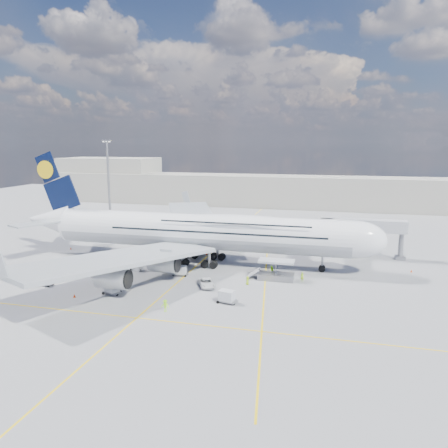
% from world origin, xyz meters
% --- Properties ---
extents(ground, '(300.00, 300.00, 0.00)m').
position_xyz_m(ground, '(0.00, 0.00, 0.00)').
color(ground, gray).
rests_on(ground, ground).
extents(taxi_line_main, '(0.25, 220.00, 0.01)m').
position_xyz_m(taxi_line_main, '(0.00, 0.00, 0.01)').
color(taxi_line_main, yellow).
rests_on(taxi_line_main, ground).
extents(taxi_line_cross, '(120.00, 0.25, 0.01)m').
position_xyz_m(taxi_line_cross, '(0.00, -20.00, 0.01)').
color(taxi_line_cross, yellow).
rests_on(taxi_line_cross, ground).
extents(taxi_line_diag, '(14.16, 99.06, 0.01)m').
position_xyz_m(taxi_line_diag, '(14.00, 10.00, 0.01)').
color(taxi_line_diag, yellow).
rests_on(taxi_line_diag, ground).
extents(airliner, '(77.26, 79.15, 23.71)m').
position_xyz_m(airliner, '(0.26, 10.00, 6.87)').
color(airliner, white).
rests_on(airliner, ground).
extents(jet_bridge, '(18.80, 12.10, 8.50)m').
position_xyz_m(jet_bridge, '(29.81, 20.94, 6.85)').
color(jet_bridge, '#B7B7BC').
rests_on(jet_bridge, ground).
extents(cargo_loader, '(8.53, 3.20, 3.67)m').
position_xyz_m(cargo_loader, '(16.82, 2.89, 1.25)').
color(cargo_loader, silver).
rests_on(cargo_loader, ground).
extents(light_mast, '(3.00, 0.70, 25.50)m').
position_xyz_m(light_mast, '(-40.00, 45.00, 13.21)').
color(light_mast, gray).
rests_on(light_mast, ground).
extents(terminal, '(180.00, 16.00, 12.00)m').
position_xyz_m(terminal, '(0.00, 95.00, 6.00)').
color(terminal, '#B2AD9E').
rests_on(terminal, ground).
extents(hangar, '(40.00, 22.00, 18.00)m').
position_xyz_m(hangar, '(-70.00, 100.00, 9.00)').
color(hangar, '#B2AD9E').
rests_on(hangar, ground).
extents(tree_line, '(160.00, 6.00, 8.00)m').
position_xyz_m(tree_line, '(40.00, 140.00, 4.00)').
color(tree_line, '#193814').
rests_on(tree_line, ground).
extents(dolly_row_a, '(3.08, 1.67, 0.45)m').
position_xyz_m(dolly_row_a, '(-22.19, -10.76, 0.35)').
color(dolly_row_a, gray).
rests_on(dolly_row_a, ground).
extents(dolly_row_b, '(3.56, 2.83, 1.99)m').
position_xyz_m(dolly_row_b, '(-8.48, -11.78, 1.07)').
color(dolly_row_b, gray).
rests_on(dolly_row_b, ground).
extents(dolly_row_c, '(3.11, 2.14, 0.42)m').
position_xyz_m(dolly_row_c, '(-11.13, -4.53, 0.32)').
color(dolly_row_c, gray).
rests_on(dolly_row_c, ground).
extents(dolly_back, '(2.69, 1.58, 1.64)m').
position_xyz_m(dolly_back, '(-23.29, -6.19, 0.88)').
color(dolly_back, gray).
rests_on(dolly_back, ground).
extents(dolly_nose_far, '(3.50, 2.36, 2.03)m').
position_xyz_m(dolly_nose_far, '(11.08, -10.97, 1.09)').
color(dolly_nose_far, gray).
rests_on(dolly_nose_far, ground).
extents(dolly_nose_near, '(3.09, 1.85, 1.87)m').
position_xyz_m(dolly_nose_near, '(-0.92, 0.67, 1.00)').
color(dolly_nose_near, gray).
rests_on(dolly_nose_near, ground).
extents(baggage_tug, '(3.03, 2.09, 1.73)m').
position_xyz_m(baggage_tug, '(-10.67, 1.77, 0.76)').
color(baggage_tug, white).
rests_on(baggage_tug, ground).
extents(catering_truck_inner, '(6.35, 3.79, 3.55)m').
position_xyz_m(catering_truck_inner, '(-6.36, 24.49, 1.67)').
color(catering_truck_inner, gray).
rests_on(catering_truck_inner, ground).
extents(catering_truck_outer, '(6.25, 2.71, 3.65)m').
position_xyz_m(catering_truck_outer, '(-14.90, 43.09, 1.70)').
color(catering_truck_outer, gray).
rests_on(catering_truck_outer, ground).
extents(service_van, '(4.36, 5.54, 1.40)m').
position_xyz_m(service_van, '(5.77, -4.40, 0.70)').
color(service_van, silver).
rests_on(service_van, ground).
extents(crew_nose, '(0.70, 0.53, 1.72)m').
position_xyz_m(crew_nose, '(21.75, 2.92, 0.86)').
color(crew_nose, '#A0DB17').
rests_on(crew_nose, ground).
extents(crew_loader, '(1.19, 1.12, 1.96)m').
position_xyz_m(crew_loader, '(15.92, 4.72, 0.98)').
color(crew_loader, '#A2EC18').
rests_on(crew_loader, ground).
extents(crew_wing, '(0.72, 1.20, 1.92)m').
position_xyz_m(crew_wing, '(-17.67, -0.49, 0.96)').
color(crew_wing, '#D3FF1A').
rests_on(crew_wing, ground).
extents(crew_van, '(0.90, 0.89, 1.57)m').
position_xyz_m(crew_van, '(12.49, -1.43, 0.79)').
color(crew_van, '#AEDB17').
rests_on(crew_van, ground).
extents(crew_tug, '(1.26, 0.77, 1.89)m').
position_xyz_m(crew_tug, '(3.08, -16.77, 0.94)').
color(crew_tug, '#A3FF1A').
rests_on(crew_tug, ground).
extents(cone_nose, '(0.41, 0.41, 0.52)m').
position_xyz_m(cone_nose, '(41.89, 13.95, 0.25)').
color(cone_nose, '#FF4C0D').
rests_on(cone_nose, ground).
extents(cone_wing_left_inner, '(0.40, 0.40, 0.50)m').
position_xyz_m(cone_wing_left_inner, '(-0.53, 16.67, 0.24)').
color(cone_wing_left_inner, '#FF4C0D').
rests_on(cone_wing_left_inner, ground).
extents(cone_wing_left_outer, '(0.50, 0.50, 0.63)m').
position_xyz_m(cone_wing_left_outer, '(-19.13, 30.52, 0.31)').
color(cone_wing_left_outer, '#FF4C0D').
rests_on(cone_wing_left_outer, ground).
extents(cone_wing_right_inner, '(0.40, 0.40, 0.51)m').
position_xyz_m(cone_wing_right_inner, '(-15.98, 3.46, 0.24)').
color(cone_wing_right_inner, '#FF4C0D').
rests_on(cone_wing_right_inner, ground).
extents(cone_wing_right_outer, '(0.44, 0.44, 0.56)m').
position_xyz_m(cone_wing_right_outer, '(-13.60, -14.78, 0.27)').
color(cone_wing_right_outer, '#FF4C0D').
rests_on(cone_wing_right_outer, ground).
extents(cone_tail, '(0.39, 0.39, 0.49)m').
position_xyz_m(cone_tail, '(-33.09, 13.58, 0.24)').
color(cone_tail, '#FF4C0D').
rests_on(cone_tail, ground).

